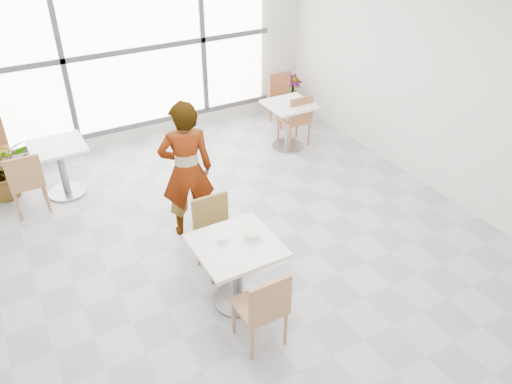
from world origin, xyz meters
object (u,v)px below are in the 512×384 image
coffee_cup (222,240)px  plant_left (2,168)px  main_table (237,262)px  chair_far (215,229)px  chair_near (264,306)px  person (187,171)px  bg_chair_right_near (297,117)px  bg_chair_right_far (283,95)px  plant_right (292,94)px  bg_chair_left_near (26,180)px  bg_table_right (289,119)px  bg_table_left (61,162)px  oatmeal_bowl (253,235)px

coffee_cup → plant_left: size_ratio=0.19×
main_table → chair_far: bearing=84.5°
chair_near → person: size_ratio=0.50×
chair_near → bg_chair_right_near: bearing=-127.4°
coffee_cup → chair_far: bearing=72.4°
bg_chair_right_far → plant_right: (0.37, 0.26, -0.14)m
bg_chair_left_near → plant_right: bg_chair_left_near is taller
bg_table_right → chair_near: bearing=-125.7°
bg_chair_right_near → person: bearing=28.3°
chair_near → bg_table_left: chair_near is taller
main_table → bg_table_right: bearing=49.1°
person → chair_near: bearing=101.5°
chair_far → person: 0.82m
bg_table_right → plant_left: 4.21m
main_table → bg_chair_left_near: bearing=120.1°
bg_chair_right_near → chair_far: bearing=40.2°
coffee_cup → person: person is taller
bg_table_right → bg_chair_left_near: bearing=179.4°
oatmeal_bowl → person: (-0.12, 1.36, 0.07)m
coffee_cup → bg_table_right: bearing=46.8°
chair_far → coffee_cup: 0.63m
oatmeal_bowl → main_table: bearing=-179.8°
oatmeal_bowl → bg_chair_left_near: bearing=122.9°
chair_far → bg_chair_right_far: same height
main_table → bg_chair_right_near: (2.47, 2.66, -0.02)m
chair_far → plant_left: bearing=124.5°
chair_far → bg_chair_right_near: bearing=40.2°
bg_chair_right_far → plant_left: bearing=-177.3°
bg_table_left → bg_chair_right_near: bearing=-5.6°
chair_near → plant_right: size_ratio=1.21×
chair_near → coffee_cup: (-0.06, 0.72, 0.28)m
coffee_cup → oatmeal_bowl: bearing=-16.5°
main_table → chair_near: (-0.05, -0.63, -0.02)m
chair_far → plant_right: chair_far is taller
bg_chair_left_near → plant_left: (-0.24, 0.62, -0.08)m
oatmeal_bowl → plant_right: oatmeal_bowl is taller
chair_near → coffee_cup: bearing=-85.4°
chair_near → coffee_cup: size_ratio=5.47×
chair_far → coffee_cup: bearing=-107.6°
bg_chair_right_far → bg_chair_left_near: bearing=-169.1°
plant_right → coffee_cup: bearing=-130.9°
chair_far → bg_chair_left_near: size_ratio=1.00×
chair_far → plant_right: bearing=46.2°
coffee_cup → bg_table_left: 3.10m
coffee_cup → bg_table_left: (-1.00, 2.93, -0.29)m
main_table → bg_chair_right_near: size_ratio=0.92×
person → bg_table_right: 2.66m
bg_chair_right_far → bg_table_right: bearing=-116.1°
main_table → plant_left: bearing=118.5°
oatmeal_bowl → bg_table_right: (2.15, 2.69, -0.31)m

